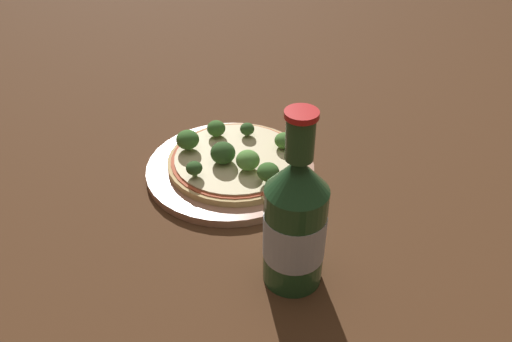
# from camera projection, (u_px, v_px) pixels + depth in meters

# --- Properties ---
(ground_plane) EXTENTS (3.00, 3.00, 0.00)m
(ground_plane) POSITION_uv_depth(u_px,v_px,m) (247.00, 168.00, 0.75)
(ground_plane) COLOR #4C2D19
(plate) EXTENTS (0.25, 0.25, 0.01)m
(plate) POSITION_uv_depth(u_px,v_px,m) (230.00, 167.00, 0.75)
(plate) COLOR tan
(plate) RESTS_ON ground_plane
(pizza) EXTENTS (0.20, 0.20, 0.01)m
(pizza) POSITION_uv_depth(u_px,v_px,m) (237.00, 161.00, 0.74)
(pizza) COLOR tan
(pizza) RESTS_ON plate
(broccoli_floret_0) EXTENTS (0.03, 0.03, 0.02)m
(broccoli_floret_0) POSITION_uv_depth(u_px,v_px,m) (284.00, 140.00, 0.75)
(broccoli_floret_0) COLOR #7A9E5B
(broccoli_floret_0) RESTS_ON pizza
(broccoli_floret_1) EXTENTS (0.03, 0.03, 0.03)m
(broccoli_floret_1) POSITION_uv_depth(u_px,v_px,m) (248.00, 160.00, 0.70)
(broccoli_floret_1) COLOR #7A9E5B
(broccoli_floret_1) RESTS_ON pizza
(broccoli_floret_2) EXTENTS (0.03, 0.03, 0.03)m
(broccoli_floret_2) POSITION_uv_depth(u_px,v_px,m) (216.00, 128.00, 0.77)
(broccoli_floret_2) COLOR #7A9E5B
(broccoli_floret_2) RESTS_ON pizza
(broccoli_floret_3) EXTENTS (0.02, 0.02, 0.02)m
(broccoli_floret_3) POSITION_uv_depth(u_px,v_px,m) (247.00, 129.00, 0.77)
(broccoli_floret_3) COLOR #7A9E5B
(broccoli_floret_3) RESTS_ON pizza
(broccoli_floret_4) EXTENTS (0.03, 0.03, 0.03)m
(broccoli_floret_4) POSITION_uv_depth(u_px,v_px,m) (188.00, 140.00, 0.74)
(broccoli_floret_4) COLOR #7A9E5B
(broccoli_floret_4) RESTS_ON pizza
(broccoli_floret_5) EXTENTS (0.03, 0.03, 0.03)m
(broccoli_floret_5) POSITION_uv_depth(u_px,v_px,m) (267.00, 172.00, 0.67)
(broccoli_floret_5) COLOR #7A9E5B
(broccoli_floret_5) RESTS_ON pizza
(broccoli_floret_6) EXTENTS (0.04, 0.04, 0.03)m
(broccoli_floret_6) POSITION_uv_depth(u_px,v_px,m) (223.00, 153.00, 0.71)
(broccoli_floret_6) COLOR #7A9E5B
(broccoli_floret_6) RESTS_ON pizza
(broccoli_floret_7) EXTENTS (0.02, 0.02, 0.02)m
(broccoli_floret_7) POSITION_uv_depth(u_px,v_px,m) (194.00, 168.00, 0.69)
(broccoli_floret_7) COLOR #7A9E5B
(broccoli_floret_7) RESTS_ON pizza
(beer_bottle) EXTENTS (0.07, 0.07, 0.22)m
(beer_bottle) POSITION_uv_depth(u_px,v_px,m) (295.00, 222.00, 0.53)
(beer_bottle) COLOR #234C28
(beer_bottle) RESTS_ON ground_plane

